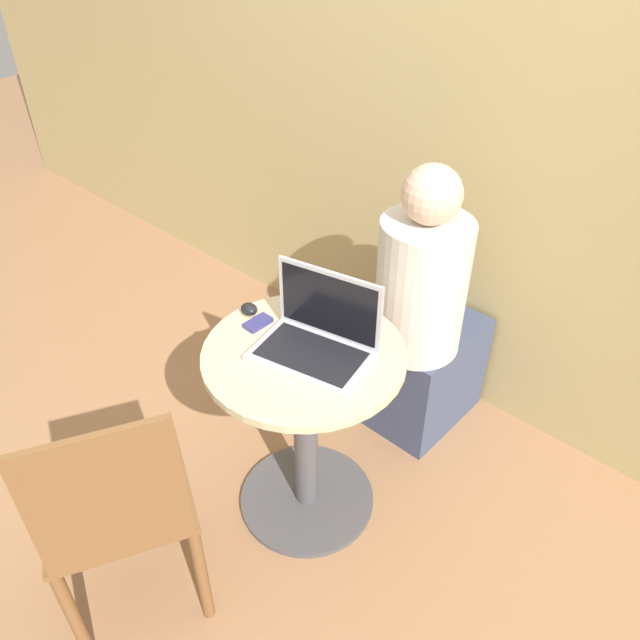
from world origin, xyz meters
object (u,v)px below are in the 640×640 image
Objects in this scene: laptop at (318,337)px; person_seated at (424,329)px; cell_phone at (259,322)px; chair_empty at (119,511)px.

person_seated reaches higher than laptop.
laptop reaches higher than cell_phone.
person_seated is (0.02, 0.57, -0.28)m from laptop.
person_seated is at bearing 81.92° from chair_empty.
cell_phone is 0.10× the size of chair_empty.
person_seated is at bearing 66.81° from cell_phone.
person_seated is (0.25, 0.59, -0.24)m from cell_phone.
person_seated reaches higher than chair_empty.
person_seated is at bearing 87.51° from laptop.
laptop is at bearing -92.49° from person_seated.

